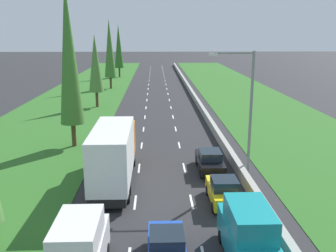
% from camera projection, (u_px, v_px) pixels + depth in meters
% --- Properties ---
extents(ground_plane, '(300.00, 300.00, 0.00)m').
position_uv_depth(ground_plane, '(158.00, 97.00, 60.94)').
color(ground_plane, '#28282B').
rests_on(ground_plane, ground).
extents(grass_verge_left, '(14.00, 140.00, 0.04)m').
position_uv_depth(grass_verge_left, '(80.00, 97.00, 60.50)').
color(grass_verge_left, '#2D6623').
rests_on(grass_verge_left, ground).
extents(grass_verge_right, '(14.00, 140.00, 0.04)m').
position_uv_depth(grass_verge_right, '(245.00, 96.00, 61.42)').
color(grass_verge_right, '#2D6623').
rests_on(grass_verge_right, ground).
extents(median_barrier, '(0.44, 120.00, 0.85)m').
position_uv_depth(median_barrier, '(193.00, 94.00, 61.03)').
color(median_barrier, '#9E9B93').
rests_on(median_barrier, ground).
extents(lane_markings, '(3.64, 116.00, 0.01)m').
position_uv_depth(lane_markings, '(158.00, 97.00, 60.94)').
color(lane_markings, white).
rests_on(lane_markings, ground).
extents(white_van_left_lane, '(1.96, 4.90, 2.82)m').
position_uv_depth(white_van_left_lane, '(79.00, 250.00, 15.58)').
color(white_van_left_lane, white).
rests_on(white_van_left_lane, ground).
extents(blue_hatchback_centre_lane, '(1.74, 3.90, 1.72)m').
position_uv_depth(blue_hatchback_centre_lane, '(167.00, 248.00, 16.72)').
color(blue_hatchback_centre_lane, '#1E47B7').
rests_on(blue_hatchback_centre_lane, ground).
extents(teal_van_right_lane, '(1.96, 4.90, 2.82)m').
position_uv_depth(teal_van_right_lane, '(248.00, 234.00, 16.80)').
color(teal_van_right_lane, teal).
rests_on(teal_van_right_lane, ground).
extents(white_box_truck_left_lane, '(2.46, 9.40, 4.18)m').
position_uv_depth(white_box_truck_left_lane, '(114.00, 154.00, 25.46)').
color(white_box_truck_left_lane, black).
rests_on(white_box_truck_left_lane, ground).
extents(yellow_hatchback_right_lane, '(1.74, 3.90, 1.72)m').
position_uv_depth(yellow_hatchback_right_lane, '(224.00, 191.00, 22.71)').
color(yellow_hatchback_right_lane, yellow).
rests_on(yellow_hatchback_right_lane, ground).
extents(black_sedan_right_lane, '(1.82, 4.50, 1.64)m').
position_uv_depth(black_sedan_right_lane, '(210.00, 161.00, 28.13)').
color(black_sedan_right_lane, black).
rests_on(black_sedan_right_lane, ground).
extents(poplar_tree_second, '(2.16, 2.16, 14.59)m').
position_uv_depth(poplar_tree_second, '(69.00, 54.00, 32.48)').
color(poplar_tree_second, '#4C3823').
rests_on(poplar_tree_second, ground).
extents(poplar_tree_third, '(2.05, 2.05, 10.03)m').
position_uv_depth(poplar_tree_third, '(95.00, 64.00, 51.19)').
color(poplar_tree_third, '#4C3823').
rests_on(poplar_tree_third, ground).
extents(poplar_tree_fourth, '(2.12, 2.12, 12.61)m').
position_uv_depth(poplar_tree_fourth, '(110.00, 49.00, 68.13)').
color(poplar_tree_fourth, '#4C3823').
rests_on(poplar_tree_fourth, ground).
extents(poplar_tree_fifth, '(2.10, 2.10, 12.03)m').
position_uv_depth(poplar_tree_fifth, '(119.00, 47.00, 86.27)').
color(poplar_tree_fifth, '#4C3823').
rests_on(poplar_tree_fifth, ground).
extents(street_light_mast, '(3.20, 0.28, 9.00)m').
position_uv_depth(street_light_mast, '(246.00, 105.00, 26.42)').
color(street_light_mast, gray).
rests_on(street_light_mast, ground).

